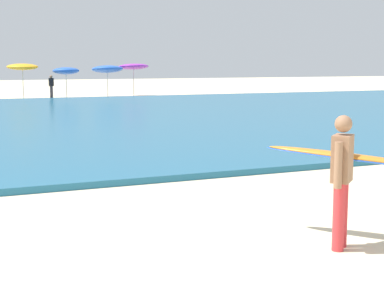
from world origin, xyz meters
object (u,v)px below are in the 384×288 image
Objects in this scene: surfer_with_board at (345,168)px; beach_umbrella_8 at (133,67)px; beach_umbrella_5 at (22,67)px; beachgoer_near_row_right at (51,86)px; beach_umbrella_6 at (66,71)px; beach_umbrella_7 at (107,69)px.

beach_umbrella_8 reaches higher than surfer_with_board.
beach_umbrella_5 reaches higher than beachgoer_near_row_right.
beach_umbrella_5 is at bearing -172.82° from beach_umbrella_8.
beach_umbrella_8 reaches higher than beach_umbrella_6.
beachgoer_near_row_right is at bearing 7.51° from beach_umbrella_5.
beachgoer_near_row_right is at bearing -174.48° from beach_umbrella_7.
beach_umbrella_8 reaches higher than beach_umbrella_7.
surfer_with_board is at bearing -103.04° from beach_umbrella_8.
beach_umbrella_6 is 0.93× the size of beach_umbrella_7.
beachgoer_near_row_right is (-6.06, -0.75, -1.29)m from beach_umbrella_8.
beach_umbrella_5 is at bearing -172.49° from beachgoer_near_row_right.
beach_umbrella_5 is 8.00m from beach_umbrella_8.
beach_umbrella_5 is at bearing 177.87° from beach_umbrella_6.
beach_umbrella_8 is (8.08, 34.88, 1.11)m from surfer_with_board.
beach_umbrella_7 is at bearing 80.09° from surfer_with_board.
beach_umbrella_6 reaches higher than surfer_with_board.
beach_umbrella_8 is at bearing 76.96° from surfer_with_board.
beachgoer_near_row_right is (1.88, 0.25, -1.29)m from beach_umbrella_5.
beachgoer_near_row_right is (2.02, 34.13, -0.18)m from surfer_with_board.
beach_umbrella_5 is 1.12× the size of beach_umbrella_6.
surfer_with_board is 0.92× the size of beach_umbrella_6.
beach_umbrella_8 is 6.24m from beachgoer_near_row_right.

